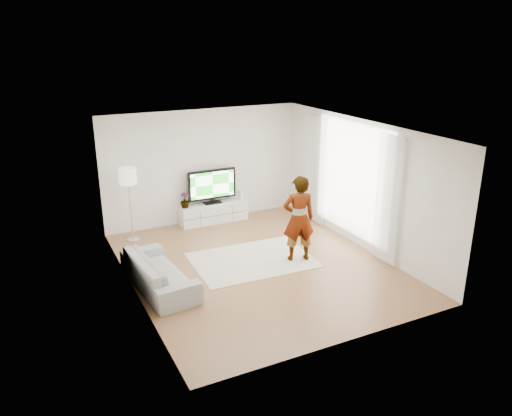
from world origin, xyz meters
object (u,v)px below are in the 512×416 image
television (212,185)px  media_console (213,212)px  rug (252,260)px  sofa (159,272)px  floor_lamp (128,179)px  player (299,219)px

television → media_console: bearing=-90.0°
television → rug: size_ratio=0.51×
sofa → floor_lamp: floor_lamp is taller
rug → sofa: (-2.06, -0.26, 0.30)m
television → sofa: television is taller
media_console → sofa: size_ratio=0.82×
sofa → floor_lamp: 2.71m
media_console → floor_lamp: (-2.10, -0.30, 1.21)m
player → sofa: player is taller
media_console → sofa: 3.52m
rug → floor_lamp: 3.29m
sofa → media_console: bearing=-43.7°
rug → sofa: sofa is taller
sofa → floor_lamp: (0.08, 2.46, 1.14)m
media_console → floor_lamp: 2.44m
television → floor_lamp: size_ratio=0.73×
media_console → floor_lamp: bearing=-171.9°
television → sofa: size_ratio=0.59×
sofa → player: bearing=-97.7°
media_console → television: 0.71m
television → rug: 2.70m
media_console → sofa: sofa is taller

